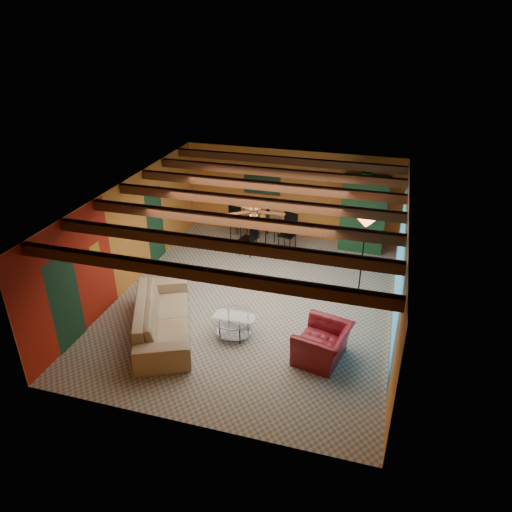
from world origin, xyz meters
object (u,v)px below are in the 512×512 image
(armchair, at_px, (323,344))
(floor_lamp, at_px, (362,258))
(vase, at_px, (263,206))
(coffee_table, at_px, (234,326))
(dining_table, at_px, (262,227))
(sofa, at_px, (163,317))
(armoire, at_px, (363,215))
(potted_plant, at_px, (368,171))

(armchair, distance_m, floor_lamp, 2.76)
(floor_lamp, relative_size, vase, 10.43)
(coffee_table, height_order, floor_lamp, floor_lamp)
(dining_table, bearing_deg, sofa, -100.03)
(armchair, distance_m, armoire, 5.39)
(vase, bearing_deg, armchair, -61.83)
(sofa, bearing_deg, armoire, -59.18)
(dining_table, distance_m, armoire, 2.95)
(sofa, distance_m, armchair, 3.46)
(sofa, height_order, potted_plant, potted_plant)
(vase, bearing_deg, potted_plant, 10.15)
(vase, bearing_deg, sofa, -100.03)
(armchair, distance_m, potted_plant, 5.70)
(armoire, relative_size, potted_plant, 4.70)
(armchair, bearing_deg, floor_lamp, -178.58)
(coffee_table, height_order, potted_plant, potted_plant)
(sofa, height_order, floor_lamp, floor_lamp)
(sofa, xyz_separation_m, vase, (0.87, 4.92, 0.80))
(coffee_table, height_order, vase, vase)
(armchair, bearing_deg, armoire, -171.14)
(dining_table, bearing_deg, vase, 180.00)
(dining_table, relative_size, floor_lamp, 1.03)
(armchair, height_order, coffee_table, armchair)
(armoire, height_order, floor_lamp, armoire)
(sofa, relative_size, armoire, 1.33)
(armoire, distance_m, floor_lamp, 2.72)
(armchair, height_order, floor_lamp, floor_lamp)
(floor_lamp, bearing_deg, dining_table, 144.40)
(vase, bearing_deg, armoire, 10.15)
(armoire, distance_m, potted_plant, 1.29)
(sofa, distance_m, vase, 5.06)
(potted_plant, bearing_deg, dining_table, -169.85)
(coffee_table, xyz_separation_m, armoire, (2.23, 5.09, 0.83))
(armoire, bearing_deg, coffee_table, -111.32)
(armchair, height_order, dining_table, dining_table)
(coffee_table, relative_size, dining_table, 0.43)
(sofa, distance_m, coffee_table, 1.55)
(coffee_table, height_order, armoire, armoire)
(dining_table, bearing_deg, potted_plant, 10.15)
(armoire, xyz_separation_m, vase, (-2.86, -0.51, 0.15))
(coffee_table, bearing_deg, armchair, -7.23)
(dining_table, height_order, potted_plant, potted_plant)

